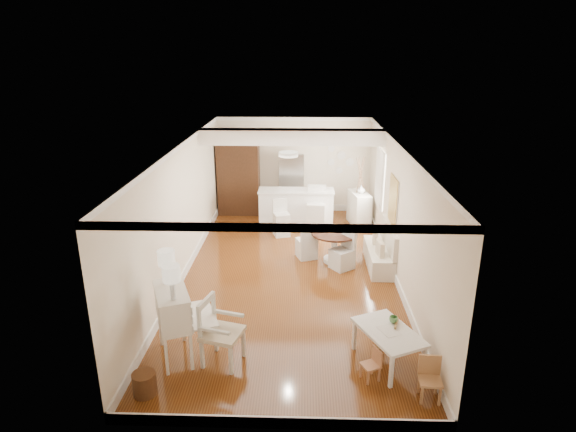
# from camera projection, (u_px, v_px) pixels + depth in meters

# --- Properties ---
(room) EXTENTS (9.00, 9.04, 2.82)m
(room) POSITION_uv_depth(u_px,v_px,m) (291.00, 182.00, 10.08)
(room) COLOR brown
(room) RESTS_ON ground
(secretary_bureau) EXTENTS (1.20, 1.21, 1.17)m
(secretary_bureau) POSITION_uv_depth(u_px,v_px,m) (174.00, 324.00, 7.44)
(secretary_bureau) COLOR white
(secretary_bureau) RESTS_ON ground
(gustavian_armchair) EXTENTS (0.76, 0.76, 1.06)m
(gustavian_armchair) POSITION_uv_depth(u_px,v_px,m) (222.00, 332.00, 7.33)
(gustavian_armchair) COLOR silver
(gustavian_armchair) RESTS_ON ground
(wicker_basket) EXTENTS (0.34, 0.34, 0.34)m
(wicker_basket) POSITION_uv_depth(u_px,v_px,m) (145.00, 384.00, 6.75)
(wicker_basket) COLOR #59341B
(wicker_basket) RESTS_ON ground
(kids_table) EXTENTS (1.10, 1.32, 0.57)m
(kids_table) POSITION_uv_depth(u_px,v_px,m) (388.00, 347.00, 7.39)
(kids_table) COLOR white
(kids_table) RESTS_ON ground
(kids_chair_a) EXTENTS (0.32, 0.32, 0.50)m
(kids_chair_a) POSITION_uv_depth(u_px,v_px,m) (371.00, 365.00, 7.02)
(kids_chair_a) COLOR tan
(kids_chair_a) RESTS_ON ground
(kids_chair_b) EXTENTS (0.38, 0.38, 0.62)m
(kids_chair_b) POSITION_uv_depth(u_px,v_px,m) (387.00, 337.00, 7.58)
(kids_chair_b) COLOR #A37F4A
(kids_chair_b) RESTS_ON ground
(kids_chair_c) EXTENTS (0.33, 0.33, 0.63)m
(kids_chair_c) POSITION_uv_depth(u_px,v_px,m) (430.00, 380.00, 6.60)
(kids_chair_c) COLOR #B57F52
(kids_chair_c) RESTS_ON ground
(banquette) EXTENTS (0.52, 1.60, 0.98)m
(banquette) POSITION_uv_depth(u_px,v_px,m) (379.00, 246.00, 10.67)
(banquette) COLOR silver
(banquette) RESTS_ON ground
(dining_table) EXTENTS (1.24, 1.24, 0.71)m
(dining_table) POSITION_uv_depth(u_px,v_px,m) (334.00, 247.00, 10.96)
(dining_table) COLOR #3E1E14
(dining_table) RESTS_ON ground
(slip_chair_near) EXTENTS (0.60, 0.60, 0.89)m
(slip_chair_near) POSITION_uv_depth(u_px,v_px,m) (342.00, 250.00, 10.59)
(slip_chair_near) COLOR silver
(slip_chair_near) RESTS_ON ground
(slip_chair_far) EXTENTS (0.54, 0.55, 0.88)m
(slip_chair_far) POSITION_uv_depth(u_px,v_px,m) (307.00, 240.00, 11.17)
(slip_chair_far) COLOR silver
(slip_chair_far) RESTS_ON ground
(breakfast_counter) EXTENTS (2.05, 0.65, 1.03)m
(breakfast_counter) POSITION_uv_depth(u_px,v_px,m) (296.00, 208.00, 13.18)
(breakfast_counter) COLOR white
(breakfast_counter) RESTS_ON ground
(bar_stool_left) EXTENTS (0.48, 0.48, 0.97)m
(bar_stool_left) POSITION_uv_depth(u_px,v_px,m) (282.00, 218.00, 12.49)
(bar_stool_left) COLOR white
(bar_stool_left) RESTS_ON ground
(bar_stool_right) EXTENTS (0.51, 0.51, 1.20)m
(bar_stool_right) POSITION_uv_depth(u_px,v_px,m) (316.00, 208.00, 12.88)
(bar_stool_right) COLOR white
(bar_stool_right) RESTS_ON ground
(pantry_cabinet) EXTENTS (1.20, 0.60, 2.30)m
(pantry_cabinet) POSITION_uv_depth(u_px,v_px,m) (239.00, 175.00, 14.04)
(pantry_cabinet) COLOR #381E11
(pantry_cabinet) RESTS_ON ground
(fridge) EXTENTS (0.75, 0.65, 1.80)m
(fridge) POSITION_uv_depth(u_px,v_px,m) (304.00, 184.00, 14.04)
(fridge) COLOR silver
(fridge) RESTS_ON ground
(sideboard) EXTENTS (0.61, 1.02, 0.91)m
(sideboard) POSITION_uv_depth(u_px,v_px,m) (359.00, 208.00, 13.33)
(sideboard) COLOR beige
(sideboard) RESTS_ON ground
(pencil_cup) EXTENTS (0.15, 0.15, 0.10)m
(pencil_cup) POSITION_uv_depth(u_px,v_px,m) (393.00, 320.00, 7.50)
(pencil_cup) COLOR #5B9A5A
(pencil_cup) RESTS_ON kids_table
(branch_vase) EXTENTS (0.25, 0.25, 0.21)m
(branch_vase) POSITION_uv_depth(u_px,v_px,m) (361.00, 189.00, 13.12)
(branch_vase) COLOR silver
(branch_vase) RESTS_ON sideboard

